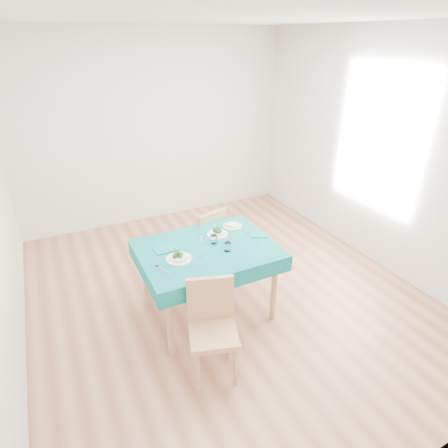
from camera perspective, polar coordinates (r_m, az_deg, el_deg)
name	(u,v)px	position (r m, az deg, el deg)	size (l,w,h in m)	color
room_shell	(224,177)	(3.60, 0.00, 7.11)	(4.02, 4.52, 2.73)	brown
table	(208,280)	(3.77, -2.46, -8.60)	(1.28, 0.97, 0.76)	#085F5F
chair_near	(213,329)	(3.08, -1.66, -15.67)	(0.38, 0.42, 0.96)	#B08052
chair_far	(203,236)	(4.33, -3.19, -1.83)	(0.39, 0.43, 0.97)	#B08052
bowl_near	(179,256)	(3.38, -6.87, -4.88)	(0.23, 0.23, 0.07)	white
bowl_far	(217,232)	(3.77, -1.03, -1.20)	(0.21, 0.21, 0.06)	white
fork_near	(163,270)	(3.28, -9.30, -6.87)	(0.03, 0.19, 0.00)	silver
knife_near	(204,255)	(3.45, -3.03, -4.68)	(0.02, 0.20, 0.00)	silver
fork_far	(201,238)	(3.72, -3.50, -2.14)	(0.02, 0.19, 0.00)	silver
knife_far	(252,237)	(3.75, 4.25, -1.94)	(0.02, 0.22, 0.00)	silver
napkin_near	(166,249)	(3.57, -8.81, -3.76)	(0.22, 0.15, 0.01)	#0C6A68
napkin_far	(258,235)	(3.79, 5.26, -1.62)	(0.18, 0.13, 0.01)	#0C6A68
tumbler_center	(214,239)	(3.61, -1.57, -2.34)	(0.07, 0.07, 0.08)	white
tumbler_side	(228,247)	(3.49, 0.54, -3.50)	(0.06, 0.06, 0.08)	white
side_plate	(233,226)	(3.94, 1.31, -0.30)	(0.20, 0.20, 0.01)	#C1DB6B
bread_slice	(233,225)	(3.94, 1.32, -0.14)	(0.10, 0.10, 0.01)	beige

